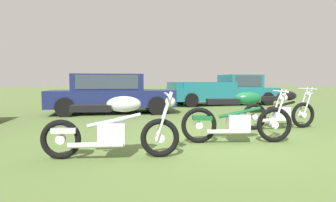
% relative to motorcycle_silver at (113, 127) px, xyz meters
% --- Properties ---
extents(ground_plane, '(120.00, 120.00, 0.00)m').
position_rel_motorcycle_silver_xyz_m(ground_plane, '(2.30, 0.05, -0.48)').
color(ground_plane, '#567038').
extents(motorcycle_silver, '(1.90, 1.21, 1.02)m').
position_rel_motorcycle_silver_xyz_m(motorcycle_silver, '(0.00, 0.00, 0.00)').
color(motorcycle_silver, black).
rests_on(motorcycle_silver, ground).
extents(motorcycle_green, '(1.90, 1.26, 1.02)m').
position_rel_motorcycle_silver_xyz_m(motorcycle_green, '(2.43, -0.23, 0.01)').
color(motorcycle_green, black).
rests_on(motorcycle_green, ground).
extents(motorcycle_black, '(1.91, 0.94, 1.02)m').
position_rel_motorcycle_silver_xyz_m(motorcycle_black, '(4.49, 0.36, -0.00)').
color(motorcycle_black, black).
rests_on(motorcycle_black, ground).
extents(car_navy, '(4.79, 3.24, 1.43)m').
position_rel_motorcycle_silver_xyz_m(car_navy, '(2.15, 5.84, 0.32)').
color(car_navy, '#161E4C').
rests_on(car_navy, ground).
extents(pickup_truck_teal, '(5.61, 3.37, 1.49)m').
position_rel_motorcycle_silver_xyz_m(pickup_truck_teal, '(8.47, 6.33, 0.27)').
color(pickup_truck_teal, '#19606B').
rests_on(pickup_truck_teal, ground).
extents(traffic_cone, '(0.25, 0.25, 0.48)m').
position_rel_motorcycle_silver_xyz_m(traffic_cone, '(6.05, 1.74, -0.27)').
color(traffic_cone, '#EA590F').
rests_on(traffic_cone, ground).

